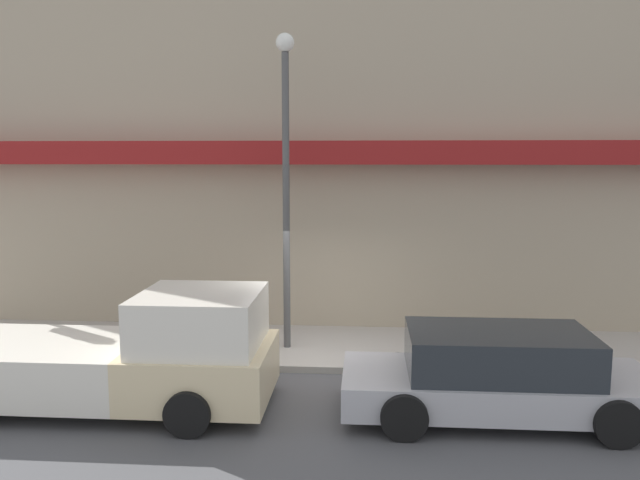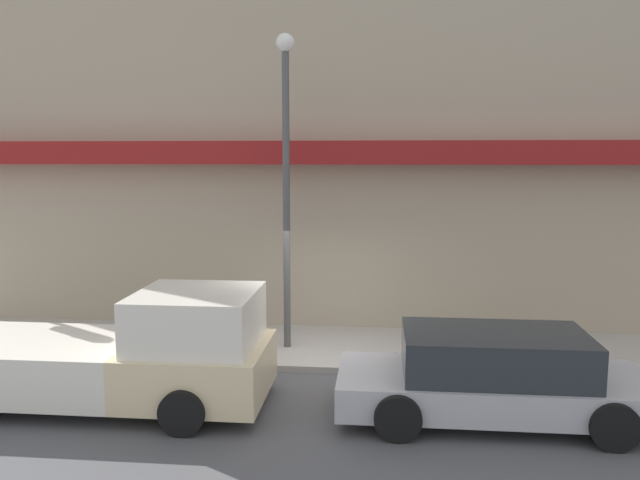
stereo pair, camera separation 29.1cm
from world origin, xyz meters
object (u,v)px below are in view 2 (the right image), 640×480
fire_hydrant (230,340)px  pickup_truck (122,355)px  parked_car (494,377)px  street_lamp (286,158)px

fire_hydrant → pickup_truck: bearing=-121.2°
pickup_truck → parked_car: bearing=2.0°
pickup_truck → parked_car: 5.81m
pickup_truck → street_lamp: street_lamp is taller
parked_car → street_lamp: 5.63m
parked_car → fire_hydrant: size_ratio=6.69×
street_lamp → parked_car: bearing=-38.9°
street_lamp → pickup_truck: bearing=-127.7°
pickup_truck → fire_hydrant: 2.44m
pickup_truck → street_lamp: size_ratio=0.88×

